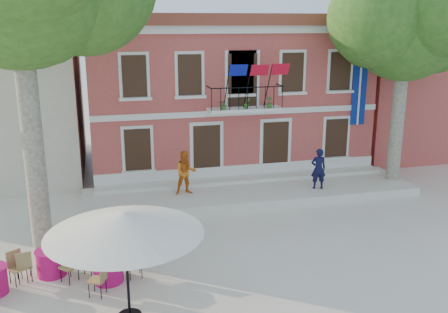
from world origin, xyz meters
TOP-DOWN VIEW (x-y plane):
  - ground at (0.00, 0.00)m, footprint 90.00×90.00m
  - main_building at (2.00, 9.99)m, footprint 13.50×9.59m
  - neighbor_east at (14.00, 11.00)m, footprint 9.40×9.40m
  - terrace at (2.00, 4.40)m, footprint 14.00×3.40m
  - plane_tree_east at (8.55, 4.15)m, footprint 4.87×4.87m
  - patio_umbrella at (-3.63, -3.60)m, footprint 3.79×3.79m
  - pedestrian_navy at (4.72, 3.73)m, footprint 0.69×0.51m
  - pedestrian_orange at (-0.81, 4.42)m, footprint 0.91×0.72m
  - cafe_table_0 at (-5.69, -0.83)m, footprint 1.80×1.82m
  - cafe_table_1 at (-4.10, -1.64)m, footprint 1.71×1.86m
  - cafe_table_3 at (-3.06, 0.36)m, footprint 1.80×1.82m

SIDE VIEW (x-z plane):
  - ground at x=0.00m, z-range 0.00..0.00m
  - terrace at x=2.00m, z-range 0.00..0.30m
  - cafe_table_0 at x=-5.69m, z-range -0.05..0.90m
  - cafe_table_1 at x=-4.10m, z-range -0.05..0.90m
  - cafe_table_3 at x=-3.06m, z-range -0.05..0.90m
  - pedestrian_navy at x=4.72m, z-range 0.30..2.04m
  - pedestrian_orange at x=-0.81m, z-range 0.30..2.12m
  - patio_umbrella at x=-3.63m, z-range 1.12..3.94m
  - neighbor_east at x=14.00m, z-range 0.02..6.42m
  - main_building at x=2.00m, z-range 0.03..7.53m
  - plane_tree_east at x=8.55m, z-range 2.28..11.83m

